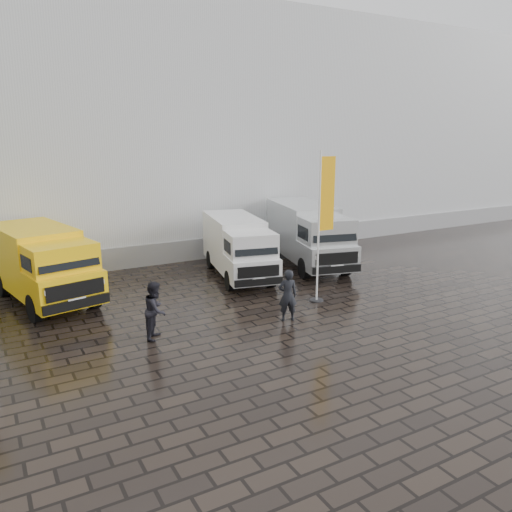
{
  "coord_description": "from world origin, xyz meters",
  "views": [
    {
      "loc": [
        -9.54,
        -13.74,
        5.85
      ],
      "look_at": [
        -0.64,
        2.2,
        1.39
      ],
      "focal_mm": 35.0,
      "sensor_mm": 36.0,
      "label": 1
    }
  ],
  "objects": [
    {
      "name": "van_yellow",
      "position": [
        -7.8,
        4.84,
        1.31
      ],
      "size": [
        3.32,
        6.01,
        2.62
      ],
      "primitive_type": null,
      "rotation": [
        0.0,
        0.0,
        0.21
      ],
      "color": "yellow",
      "rests_on": "ground"
    },
    {
      "name": "flagpole",
      "position": [
        0.92,
        0.16,
        3.01
      ],
      "size": [
        0.88,
        0.5,
        5.34
      ],
      "color": "black",
      "rests_on": "ground"
    },
    {
      "name": "ground",
      "position": [
        0.0,
        0.0,
        0.0
      ],
      "size": [
        120.0,
        120.0,
        0.0
      ],
      "primitive_type": "plane",
      "color": "black",
      "rests_on": "ground"
    },
    {
      "name": "van_silver",
      "position": [
        3.36,
        4.49,
        1.37
      ],
      "size": [
        3.55,
        6.63,
        2.73
      ],
      "primitive_type": null,
      "rotation": [
        0.0,
        0.0,
        -0.24
      ],
      "color": "silver",
      "rests_on": "ground"
    },
    {
      "name": "wheelie_bin",
      "position": [
        5.81,
        7.41,
        0.54
      ],
      "size": [
        0.72,
        0.72,
        1.08
      ],
      "primitive_type": "cube",
      "rotation": [
        0.0,
        0.0,
        0.12
      ],
      "color": "black",
      "rests_on": "ground"
    },
    {
      "name": "van_white",
      "position": [
        -0.27,
        4.36,
        1.22
      ],
      "size": [
        3.02,
        5.9,
        2.44
      ],
      "primitive_type": null,
      "rotation": [
        0.0,
        0.0,
        -0.21
      ],
      "color": "white",
      "rests_on": "ground"
    },
    {
      "name": "person_tent",
      "position": [
        -5.39,
        -0.29,
        0.86
      ],
      "size": [
        1.01,
        1.06,
        1.72
      ],
      "primitive_type": "imported",
      "rotation": [
        0.0,
        0.0,
        0.98
      ],
      "color": "black",
      "rests_on": "ground"
    },
    {
      "name": "person_front",
      "position": [
        -1.25,
        -0.98,
        0.85
      ],
      "size": [
        0.71,
        0.57,
        1.7
      ],
      "primitive_type": "imported",
      "rotation": [
        0.0,
        0.0,
        2.84
      ],
      "color": "black",
      "rests_on": "ground"
    },
    {
      "name": "hall_plinth",
      "position": [
        2.0,
        7.95,
        0.5
      ],
      "size": [
        44.0,
        0.15,
        1.0
      ],
      "primitive_type": "cube",
      "color": "gray",
      "rests_on": "ground"
    },
    {
      "name": "exhibition_hall",
      "position": [
        2.0,
        16.0,
        6.0
      ],
      "size": [
        44.0,
        16.0,
        12.0
      ],
      "primitive_type": "cube",
      "color": "silver",
      "rests_on": "ground"
    }
  ]
}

